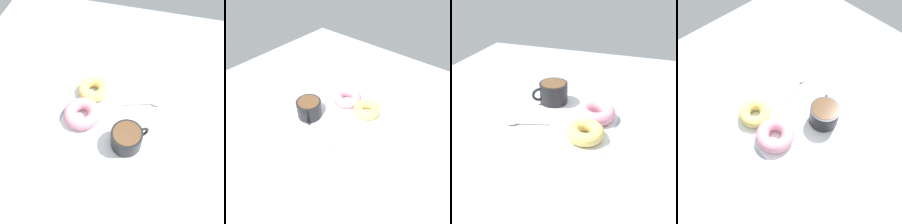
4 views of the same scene
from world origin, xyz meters
TOP-DOWN VIEW (x-y plane):
  - ground_plane at (0.00, 0.00)cm, footprint 120.00×120.00cm
  - napkin at (-1.09, 2.83)cm, footprint 31.68×31.68cm
  - coffee_cup at (5.45, -5.63)cm, footprint 10.60×9.23cm
  - donut_near_cup at (-9.35, 10.23)cm, footprint 10.24×10.24cm
  - donut_far at (-9.98, -0.22)cm, footprint 11.52×11.52cm
  - spoon at (10.47, 10.20)cm, footprint 12.58×4.91cm

SIDE VIEW (x-z plane):
  - ground_plane at x=0.00cm, z-range -2.00..0.00cm
  - napkin at x=-1.09cm, z-range 0.00..0.30cm
  - spoon at x=10.47cm, z-range 0.25..1.15cm
  - donut_near_cup at x=-9.35cm, z-range 0.30..3.87cm
  - donut_far at x=-9.98cm, z-range 0.30..4.23cm
  - coffee_cup at x=5.45cm, z-range 0.44..7.10cm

